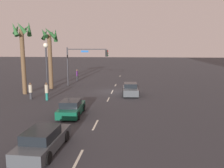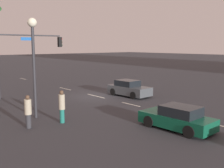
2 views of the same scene
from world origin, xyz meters
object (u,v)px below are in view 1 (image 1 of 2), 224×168
Objects in this scene: palm_tree_0 at (22,44)px; palm_tree_1 at (50,48)px; pedestrian_2 at (47,91)px; car_2 at (71,108)px; pedestrian_1 at (31,91)px; car_0 at (130,90)px; streetlamp at (46,59)px; traffic_signal at (82,59)px; pedestrian_0 at (77,75)px; car_1 at (43,141)px.

palm_tree_1 is (4.00, -1.81, -0.37)m from palm_tree_0.
pedestrian_2 is at bearing -127.68° from palm_tree_0.
pedestrian_1 is at bearing 48.24° from car_2.
car_0 is 13.93m from palm_tree_0.
car_0 is 10.41m from streetlamp.
streetlamp is at bearing 162.12° from traffic_signal.
pedestrian_0 is 0.22× the size of palm_tree_0.
palm_tree_1 is at bearing 19.15° from car_1.
pedestrian_2 is at bearing -178.45° from pedestrian_0.
car_0 is at bearing -87.25° from palm_tree_0.
car_1 is at bearing -160.85° from palm_tree_1.
car_0 is 0.47× the size of palm_tree_0.
car_0 is at bearing -129.78° from traffic_signal.
car_1 is at bearing 164.04° from car_0.
pedestrian_1 is 8.21m from palm_tree_1.
pedestrian_0 is at bearing 39.81° from car_0.
pedestrian_0 is 14.63m from pedestrian_1.
pedestrian_1 is at bearing 173.99° from pedestrian_0.
palm_tree_1 is (-2.59, 3.86, 1.71)m from traffic_signal.
streetlamp reaches higher than car_1.
car_0 is 9.89m from traffic_signal.
pedestrian_2 is at bearing -98.45° from pedestrian_1.
pedestrian_2 is at bearing 169.75° from traffic_signal.
palm_tree_0 is 4.41m from palm_tree_1.
car_2 is 0.67× the size of streetlamp.
car_0 is 14.56m from pedestrian_0.
pedestrian_0 is at bearing 1.55° from pedestrian_2.
traffic_signal is at bearing -40.73° from palm_tree_0.
palm_tree_0 is (8.17, 8.07, 5.39)m from car_2.
palm_tree_1 is at bearing 72.96° from car_0.
palm_tree_0 reaches higher than streetlamp.
palm_tree_0 reaches higher than car_2.
palm_tree_1 reaches higher than car_2.
pedestrian_1 is at bearing 27.67° from car_1.
pedestrian_2 is (5.14, 4.14, 0.42)m from car_2.
car_2 is 9.43m from streetlamp.
palm_tree_1 is at bearing 27.21° from car_2.
pedestrian_0 is 9.21m from palm_tree_1.
pedestrian_0 is at bearing 12.82° from car_2.
car_1 is at bearing -150.69° from palm_tree_0.
palm_tree_1 is at bearing -24.38° from palm_tree_0.
car_1 is 15.35m from streetlamp.
palm_tree_0 reaches higher than pedestrian_1.
streetlamp is 13.18m from pedestrian_0.
car_1 is 27.19m from pedestrian_0.
palm_tree_0 reaches higher than pedestrian_0.
car_1 is (-15.57, 4.45, -0.04)m from car_0.
car_1 is at bearing -177.28° from car_2.
car_0 reaches higher than car_1.
traffic_signal reaches higher than car_2.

